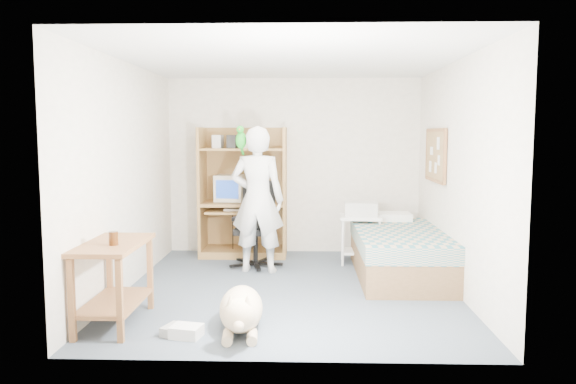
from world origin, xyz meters
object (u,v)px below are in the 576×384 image
object	(u,v)px
computer_hutch	(244,197)
office_chair	(256,236)
bed	(399,252)
person	(257,200)
side_desk	(114,271)
dog	(241,309)
printer_cart	(360,232)

from	to	relation	value
computer_hutch	office_chair	size ratio (longest dim) A/B	1.65
bed	person	bearing A→B (deg)	174.45
computer_hutch	bed	bearing A→B (deg)	-29.29
side_desk	person	bearing A→B (deg)	60.42
computer_hutch	dog	bearing A→B (deg)	-84.25
office_chair	dog	size ratio (longest dim) A/B	0.92
person	printer_cart	bearing A→B (deg)	-153.41
bed	dog	distance (m)	2.59
side_desk	dog	world-z (taller)	side_desk
bed	side_desk	xyz separation A→B (m)	(-2.85, -1.82, 0.21)
computer_hutch	office_chair	xyz separation A→B (m)	(0.23, -0.65, -0.43)
computer_hutch	side_desk	size ratio (longest dim) A/B	1.80
side_desk	dog	xyz separation A→B (m)	(1.16, -0.15, -0.30)
computer_hutch	printer_cart	bearing A→B (deg)	-16.51
printer_cart	person	bearing A→B (deg)	-157.17
office_chair	dog	xyz separation A→B (m)	(0.08, -2.44, -0.19)
side_desk	computer_hutch	bearing A→B (deg)	73.86
office_chair	printer_cart	distance (m)	1.38
computer_hutch	printer_cart	size ratio (longest dim) A/B	2.81
dog	side_desk	bearing A→B (deg)	168.14
computer_hutch	office_chair	world-z (taller)	computer_hutch
office_chair	printer_cart	bearing A→B (deg)	13.77
side_desk	printer_cart	world-z (taller)	side_desk
person	printer_cart	world-z (taller)	person
computer_hutch	office_chair	bearing A→B (deg)	-70.16
bed	office_chair	world-z (taller)	office_chair
side_desk	office_chair	world-z (taller)	office_chair
office_chair	side_desk	bearing A→B (deg)	-108.67
computer_hutch	bed	size ratio (longest dim) A/B	0.89
side_desk	person	world-z (taller)	person
office_chair	person	bearing A→B (deg)	-75.44
bed	side_desk	world-z (taller)	side_desk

